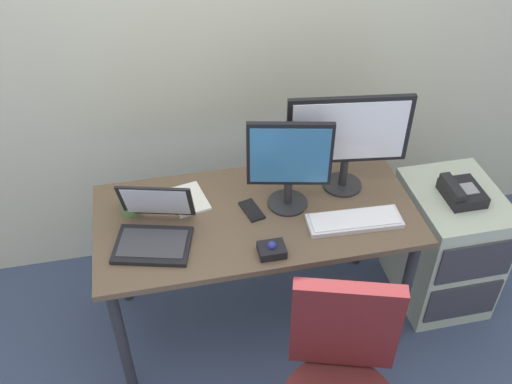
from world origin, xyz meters
TOP-DOWN VIEW (x-y plane):
  - ground_plane at (0.00, 0.00)m, footprint 8.00×8.00m
  - back_wall at (0.00, 0.69)m, footprint 6.00×0.10m
  - desk at (0.00, 0.00)m, footprint 1.42×0.68m
  - file_cabinet at (0.99, -0.00)m, footprint 0.42×0.53m
  - desk_phone at (0.98, -0.02)m, footprint 0.17×0.20m
  - monitor_main at (0.43, 0.10)m, footprint 0.54×0.18m
  - monitor_side at (0.15, 0.03)m, footprint 0.36×0.18m
  - keyboard at (0.40, -0.15)m, footprint 0.42×0.16m
  - laptop at (-0.45, -0.07)m, footprint 0.38×0.37m
  - trackball_mouse at (0.01, -0.26)m, footprint 0.11×0.09m
  - coffee_mug at (-0.54, 0.13)m, footprint 0.10×0.09m
  - paper_notepad at (-0.28, 0.15)m, footprint 0.19×0.23m
  - cell_phone at (-0.02, 0.01)m, footprint 0.10×0.15m

SIDE VIEW (x-z plane):
  - ground_plane at x=0.00m, z-range 0.00..0.00m
  - file_cabinet at x=0.99m, z-range 0.00..0.68m
  - desk at x=0.00m, z-range 0.28..1.03m
  - desk_phone at x=0.98m, z-range 0.67..0.76m
  - cell_phone at x=-0.02m, z-range 0.75..0.76m
  - paper_notepad at x=-0.28m, z-range 0.75..0.76m
  - keyboard at x=0.40m, z-range 0.74..0.77m
  - trackball_mouse at x=0.01m, z-range 0.74..0.80m
  - coffee_mug at x=-0.54m, z-range 0.75..0.84m
  - laptop at x=-0.45m, z-range 0.68..0.91m
  - monitor_side at x=0.15m, z-range 0.77..1.20m
  - monitor_main at x=0.43m, z-range 0.79..1.27m
  - back_wall at x=0.00m, z-range 0.00..2.80m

